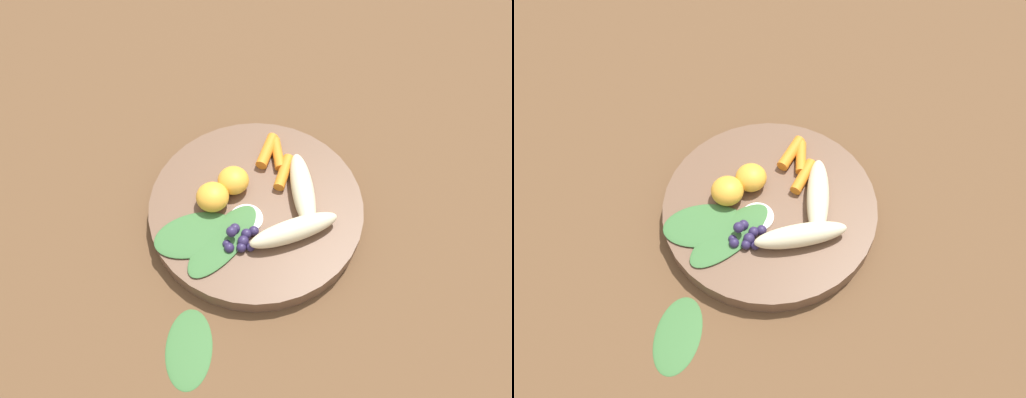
% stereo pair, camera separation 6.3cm
% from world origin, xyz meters
% --- Properties ---
extents(ground_plane, '(2.40, 2.40, 0.00)m').
position_xyz_m(ground_plane, '(0.00, 0.00, 0.00)').
color(ground_plane, brown).
extents(bowl, '(0.28, 0.28, 0.03)m').
position_xyz_m(bowl, '(0.00, 0.00, 0.01)').
color(bowl, brown).
rests_on(bowl, ground_plane).
extents(banana_peeled_left, '(0.04, 0.12, 0.03)m').
position_xyz_m(banana_peeled_left, '(0.06, 0.00, 0.04)').
color(banana_peeled_left, beige).
rests_on(banana_peeled_left, bowl).
extents(banana_peeled_right, '(0.12, 0.05, 0.03)m').
position_xyz_m(banana_peeled_right, '(0.04, -0.06, 0.04)').
color(banana_peeled_right, beige).
rests_on(banana_peeled_right, bowl).
extents(orange_segment_near, '(0.04, 0.04, 0.03)m').
position_xyz_m(orange_segment_near, '(-0.06, 0.01, 0.04)').
color(orange_segment_near, '#F4A833').
rests_on(orange_segment_near, bowl).
extents(orange_segment_far, '(0.04, 0.04, 0.03)m').
position_xyz_m(orange_segment_far, '(-0.02, 0.03, 0.04)').
color(orange_segment_far, '#F4A833').
rests_on(orange_segment_far, bowl).
extents(carrot_front, '(0.04, 0.05, 0.02)m').
position_xyz_m(carrot_front, '(0.05, 0.04, 0.03)').
color(carrot_front, orange).
rests_on(carrot_front, bowl).
extents(carrot_mid_left, '(0.02, 0.05, 0.01)m').
position_xyz_m(carrot_mid_left, '(0.04, 0.07, 0.03)').
color(carrot_mid_left, orange).
rests_on(carrot_mid_left, bowl).
extents(carrot_mid_right, '(0.04, 0.06, 0.02)m').
position_xyz_m(carrot_mid_right, '(0.03, 0.08, 0.03)').
color(carrot_mid_right, orange).
rests_on(carrot_mid_right, bowl).
extents(blueberry_pile, '(0.05, 0.04, 0.02)m').
position_xyz_m(blueberry_pile, '(-0.03, -0.05, 0.03)').
color(blueberry_pile, '#2D234C').
rests_on(blueberry_pile, bowl).
extents(coconut_shred_patch, '(0.04, 0.04, 0.00)m').
position_xyz_m(coconut_shred_patch, '(-0.02, -0.02, 0.03)').
color(coconut_shred_patch, white).
rests_on(coconut_shred_patch, bowl).
extents(kale_leaf_left, '(0.11, 0.07, 0.00)m').
position_xyz_m(kale_leaf_left, '(-0.08, -0.03, 0.03)').
color(kale_leaf_left, '#3D7038').
rests_on(kale_leaf_left, bowl).
extents(kale_leaf_right, '(0.13, 0.12, 0.00)m').
position_xyz_m(kale_leaf_right, '(-0.05, -0.05, 0.03)').
color(kale_leaf_right, '#3D7038').
rests_on(kale_leaf_right, bowl).
extents(kale_leaf_stray, '(0.07, 0.10, 0.01)m').
position_xyz_m(kale_leaf_stray, '(-0.11, -0.17, 0.00)').
color(kale_leaf_stray, '#3D7038').
rests_on(kale_leaf_stray, ground_plane).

